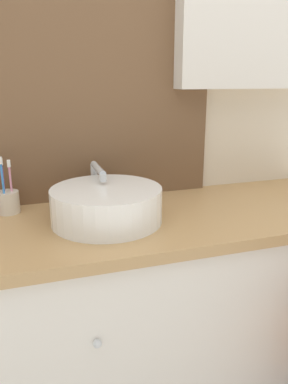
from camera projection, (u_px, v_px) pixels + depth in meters
The scene contains 4 objects.
wall_back at pixel (152, 84), 1.40m from camera, with size 3.20×0.18×2.50m.
vanity_counter at pixel (171, 324), 1.38m from camera, with size 1.41×0.53×0.87m.
sink_basin at pixel (107, 204), 1.17m from camera, with size 0.35×0.39×0.15m.
toothbrush_holder at pixel (8, 200), 1.24m from camera, with size 0.07×0.07×0.19m.
Camera 1 is at (-0.46, -0.75, 1.30)m, focal length 35.00 mm.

